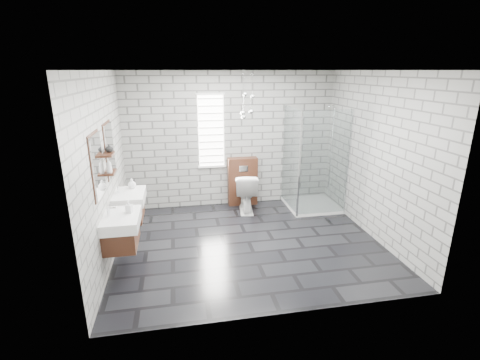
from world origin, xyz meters
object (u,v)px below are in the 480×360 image
object	(u,v)px
vanity_right	(127,198)
shower_enclosure	(310,185)
vanity_left	(119,222)
toilet	(246,192)
cistern_panel	(243,181)

from	to	relation	value
vanity_right	shower_enclosure	xyz separation A→B (m)	(3.41, 0.80, -0.25)
vanity_left	toilet	world-z (taller)	vanity_left
vanity_right	toilet	size ratio (longest dim) A/B	2.02
vanity_right	cistern_panel	size ratio (longest dim) A/B	1.57
shower_enclosure	toilet	size ratio (longest dim) A/B	2.61
vanity_left	shower_enclosure	xyz separation A→B (m)	(3.41, 1.71, -0.25)
vanity_right	cistern_panel	xyz separation A→B (m)	(2.13, 1.31, -0.26)
toilet	vanity_right	bearing A→B (deg)	31.84
vanity_left	shower_enclosure	world-z (taller)	shower_enclosure
vanity_left	toilet	size ratio (longest dim) A/B	2.02
vanity_right	cistern_panel	distance (m)	2.51
vanity_left	shower_enclosure	distance (m)	3.82
vanity_right	shower_enclosure	world-z (taller)	shower_enclosure
cistern_panel	toilet	world-z (taller)	cistern_panel
toilet	shower_enclosure	bearing A→B (deg)	-179.92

